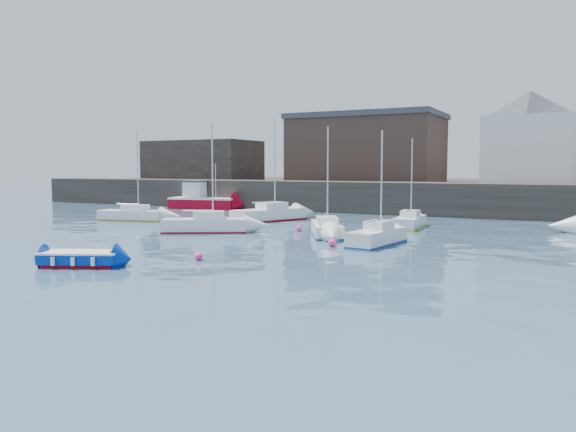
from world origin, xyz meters
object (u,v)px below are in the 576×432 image
at_px(sailboat_b, 327,229).
at_px(sailboat_e, 133,215).
at_px(sailboat_c, 377,236).
at_px(sailboat_a, 205,225).
at_px(sailboat_f, 410,221).
at_px(buoy_far, 299,231).
at_px(sailboat_h, 269,214).
at_px(buoy_near, 199,260).
at_px(blue_dinghy, 81,258).
at_px(fishing_boat, 202,200).
at_px(buoy_mid, 332,247).

relative_size(sailboat_b, sailboat_e, 0.95).
bearing_deg(sailboat_e, sailboat_c, -12.17).
bearing_deg(sailboat_a, sailboat_b, 14.72).
xyz_separation_m(sailboat_f, buoy_far, (-6.22, -5.72, -0.46)).
bearing_deg(sailboat_h, buoy_near, -70.36).
distance_m(sailboat_e, buoy_near, 22.00).
distance_m(sailboat_f, buoy_far, 8.47).
bearing_deg(blue_dinghy, sailboat_f, 68.79).
bearing_deg(sailboat_a, sailboat_c, -2.76).
distance_m(blue_dinghy, fishing_boat, 35.42).
height_order(sailboat_a, sailboat_c, sailboat_a).
relative_size(fishing_boat, sailboat_h, 0.91).
bearing_deg(buoy_near, sailboat_c, 56.92).
bearing_deg(blue_dinghy, buoy_near, 45.33).
xyz_separation_m(blue_dinghy, sailboat_c, (9.58, 12.77, 0.13)).
bearing_deg(sailboat_a, sailboat_h, 91.55).
xyz_separation_m(fishing_boat, sailboat_h, (13.17, -8.72, -0.38)).
xyz_separation_m(fishing_boat, buoy_mid, (23.82, -20.55, -0.94)).
bearing_deg(sailboat_c, buoy_far, 149.42).
bearing_deg(blue_dinghy, buoy_far, 81.37).
height_order(fishing_boat, buoy_near, fishing_boat).
height_order(fishing_boat, sailboat_b, sailboat_b).
height_order(sailboat_c, sailboat_f, sailboat_f).
relative_size(fishing_boat, sailboat_a, 1.03).
distance_m(sailboat_f, buoy_mid, 11.79).
bearing_deg(buoy_far, blue_dinghy, -98.63).
bearing_deg(sailboat_c, buoy_mid, -137.39).
height_order(sailboat_e, buoy_mid, sailboat_e).
xyz_separation_m(blue_dinghy, buoy_near, (3.71, 3.75, -0.37)).
bearing_deg(sailboat_f, sailboat_c, -85.37).
xyz_separation_m(sailboat_e, buoy_mid, (20.87, -6.78, -0.48)).
bearing_deg(buoy_near, buoy_mid, 61.67).
xyz_separation_m(blue_dinghy, sailboat_h, (-3.07, 22.75, 0.18)).
bearing_deg(sailboat_f, buoy_mid, -95.89).
distance_m(sailboat_e, buoy_far, 15.88).
distance_m(sailboat_e, buoy_mid, 21.95).
bearing_deg(sailboat_a, sailboat_e, 157.52).
height_order(fishing_boat, sailboat_a, sailboat_a).
distance_m(buoy_near, buoy_mid, 8.15).
bearing_deg(sailboat_h, fishing_boat, 146.48).
bearing_deg(blue_dinghy, fishing_boat, 117.30).
xyz_separation_m(sailboat_a, sailboat_e, (-10.47, 4.33, -0.05)).
bearing_deg(buoy_far, sailboat_e, 177.17).
bearing_deg(fishing_boat, sailboat_f, -19.43).
distance_m(fishing_boat, sailboat_b, 26.80).
bearing_deg(sailboat_e, buoy_far, -2.83).
xyz_separation_m(sailboat_h, buoy_mid, (10.65, -11.82, -0.55)).
xyz_separation_m(blue_dinghy, sailboat_e, (-13.29, 17.70, 0.11)).
distance_m(blue_dinghy, buoy_far, 17.12).
bearing_deg(sailboat_h, sailboat_a, -88.45).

